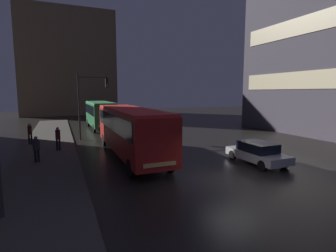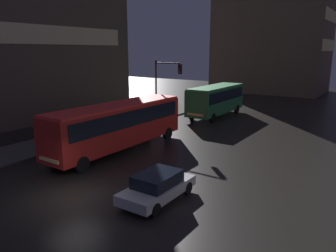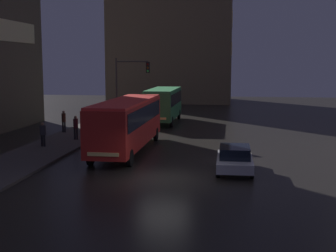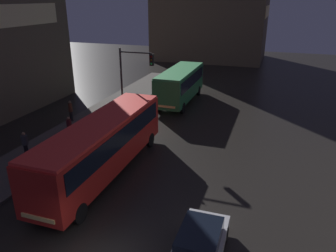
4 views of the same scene
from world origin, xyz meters
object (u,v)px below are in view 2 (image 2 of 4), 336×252
object	(u,v)px
bus_near	(119,122)
pedestrian_far	(105,119)
car_taxi	(158,186)
bus_far	(216,98)
traffic_light_main	(164,82)
pedestrian_mid	(114,111)
pedestrian_near	(67,124)

from	to	relation	value
bus_near	pedestrian_far	world-z (taller)	bus_near
car_taxi	bus_near	bearing A→B (deg)	-35.65
bus_near	bus_far	distance (m)	15.35
pedestrian_far	car_taxi	bearing A→B (deg)	-33.49
pedestrian_far	traffic_light_main	world-z (taller)	traffic_light_main
bus_far	traffic_light_main	bearing A→B (deg)	73.96
bus_far	pedestrian_mid	bearing A→B (deg)	50.00
traffic_light_main	car_taxi	bearing A→B (deg)	-56.19
traffic_light_main	pedestrian_far	bearing A→B (deg)	-120.51
bus_near	traffic_light_main	world-z (taller)	traffic_light_main
bus_far	pedestrian_near	distance (m)	16.35
bus_near	car_taxi	xyz separation A→B (m)	(7.06, -4.96, -1.40)
pedestrian_far	traffic_light_main	size ratio (longest dim) A/B	0.29
bus_far	pedestrian_near	world-z (taller)	bus_far
bus_far	pedestrian_near	xyz separation A→B (m)	(-6.14, -15.13, -0.91)
pedestrian_far	bus_near	bearing A→B (deg)	-33.80
bus_far	pedestrian_mid	size ratio (longest dim) A/B	5.08
traffic_light_main	pedestrian_mid	bearing A→B (deg)	-163.26
bus_far	pedestrian_near	bearing A→B (deg)	67.60
pedestrian_mid	pedestrian_near	bearing A→B (deg)	-93.97
car_taxi	pedestrian_mid	bearing A→B (deg)	-40.58
car_taxi	pedestrian_mid	size ratio (longest dim) A/B	2.35
pedestrian_mid	pedestrian_far	distance (m)	4.05
bus_near	pedestrian_mid	bearing A→B (deg)	-44.32
pedestrian_mid	pedestrian_far	bearing A→B (deg)	-69.26
pedestrian_far	traffic_light_main	distance (m)	6.48
bus_far	traffic_light_main	distance (m)	7.59
pedestrian_near	pedestrian_mid	bearing A→B (deg)	-81.24
pedestrian_mid	car_taxi	bearing A→B (deg)	-52.16
pedestrian_mid	traffic_light_main	world-z (taller)	traffic_light_main
car_taxi	traffic_light_main	distance (m)	16.39
car_taxi	pedestrian_far	xyz separation A→B (m)	(-11.82, 8.36, 0.49)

